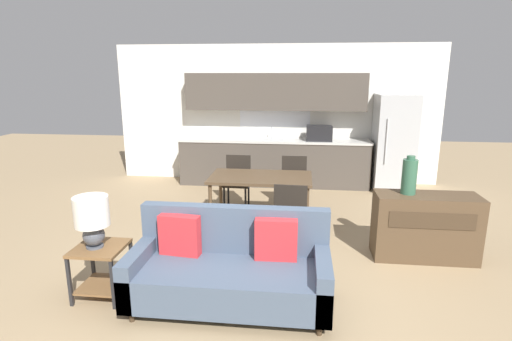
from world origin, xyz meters
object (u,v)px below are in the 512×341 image
dining_table (261,181)px  dining_chair_near_right (291,211)px  refrigerator (394,143)px  side_table (101,263)px  dining_chair_far_right (294,181)px  couch (231,269)px  vase (409,176)px  dining_chair_far_left (237,179)px  credenza (425,227)px  table_lamp (92,217)px

dining_table → dining_chair_near_right: bearing=-57.9°
refrigerator → side_table: refrigerator is taller
side_table → dining_chair_far_right: (1.81, 2.80, 0.13)m
couch → vase: (1.88, 1.23, 0.65)m
dining_table → dining_chair_far_left: size_ratio=1.67×
credenza → dining_table: bearing=158.0°
couch → credenza: couch is taller
side_table → dining_chair_near_right: dining_chair_near_right is taller
vase → side_table: bearing=-158.2°
dining_table → couch: 2.05m
side_table → dining_chair_far_right: 3.33m
refrigerator → vase: (-0.46, -2.94, 0.10)m
table_lamp → couch: bearing=2.3°
dining_chair_far_right → dining_chair_near_right: 1.47m
dining_chair_far_left → side_table: bearing=-107.4°
credenza → vase: 0.64m
table_lamp → dining_chair_far_right: table_lamp is taller
dining_table → table_lamp: (-1.39, -2.07, 0.16)m
refrigerator → dining_chair_near_right: size_ratio=2.08×
side_table → vase: vase is taller
couch → dining_chair_near_right: size_ratio=2.16×
side_table → dining_chair_far_left: 2.91m
side_table → vase: bearing=21.8°
dining_chair_far_right → dining_chair_far_left: (-0.91, -0.03, 0.00)m
dining_chair_far_left → dining_table: bearing=-57.1°
dining_table → table_lamp: bearing=-123.8°
dining_chair_far_right → dining_chair_far_left: bearing=-179.7°
credenza → dining_chair_far_right: 2.22m
dining_table → dining_chair_far_left: dining_chair_far_left is taller
vase → refrigerator: bearing=81.2°
dining_table → refrigerator: bearing=43.6°
table_lamp → vase: 3.44m
refrigerator → dining_chair_far_right: 2.32m
couch → side_table: (-1.27, -0.03, 0.01)m
dining_chair_far_left → dining_chair_near_right: 1.70m
dining_table → dining_chair_far_left: bearing=122.4°
table_lamp → dining_chair_far_left: size_ratio=0.59×
vase → table_lamp: bearing=-158.1°
dining_table → credenza: 2.21m
dining_chair_far_left → table_lamp: bearing=-107.9°
dining_chair_near_right → vase: bearing=-179.4°
side_table → dining_chair_far_left: dining_chair_far_left is taller
table_lamp → dining_chair_near_right: 2.31m
couch → side_table: 1.27m
credenza → couch: bearing=-150.4°
table_lamp → dining_chair_near_right: table_lamp is taller
dining_chair_far_right → table_lamp: bearing=-124.6°
credenza → dining_chair_far_right: dining_chair_far_right is taller
side_table → credenza: 3.60m
table_lamp → dining_chair_far_right: 3.38m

